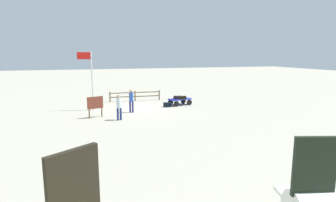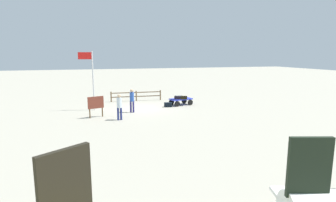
{
  "view_description": "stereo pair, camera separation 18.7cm",
  "coord_description": "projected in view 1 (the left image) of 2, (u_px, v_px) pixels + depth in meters",
  "views": [
    {
      "loc": [
        4.43,
        21.7,
        4.42
      ],
      "look_at": [
        -0.48,
        6.0,
        1.58
      ],
      "focal_mm": 29.31,
      "sensor_mm": 36.0,
      "label": 1
    },
    {
      "loc": [
        4.25,
        21.75,
        4.42
      ],
      "look_at": [
        -0.48,
        6.0,
        1.58
      ],
      "focal_mm": 29.31,
      "sensor_mm": 36.0,
      "label": 2
    }
  ],
  "objects": [
    {
      "name": "worker_trailing",
      "position": [
        131.0,
        99.0,
        20.7
      ],
      "size": [
        0.4,
        0.4,
        1.8
      ],
      "color": "navy",
      "rests_on": "ground"
    },
    {
      "name": "flagpole",
      "position": [
        90.0,
        75.0,
        21.21
      ],
      "size": [
        1.09,
        0.2,
        4.64
      ],
      "color": "silver",
      "rests_on": "ground"
    },
    {
      "name": "suitcase_tan",
      "position": [
        178.0,
        97.0,
        24.0
      ],
      "size": [
        0.55,
        0.38,
        0.25
      ],
      "color": "gray",
      "rests_on": "luggage_cart"
    },
    {
      "name": "wooden_fence",
      "position": [
        135.0,
        95.0,
        25.86
      ],
      "size": [
        4.78,
        0.36,
        0.96
      ],
      "color": "brown",
      "rests_on": "ground"
    },
    {
      "name": "suitcase_grey",
      "position": [
        177.0,
        98.0,
        23.45
      ],
      "size": [
        0.61,
        0.43,
        0.27
      ],
      "color": "black",
      "rests_on": "luggage_cart"
    },
    {
      "name": "worker_lead",
      "position": [
        119.0,
        105.0,
        18.31
      ],
      "size": [
        0.36,
        0.36,
        1.76
      ],
      "color": "navy",
      "rests_on": "ground"
    },
    {
      "name": "ground_plane",
      "position": [
        141.0,
        108.0,
        22.46
      ],
      "size": [
        120.0,
        120.0,
        0.0
      ],
      "primitive_type": "plane",
      "color": "#A8A290"
    },
    {
      "name": "luggage_cart",
      "position": [
        180.0,
        100.0,
        23.88
      ],
      "size": [
        2.08,
        1.47,
        0.57
      ],
      "color": "blue",
      "rests_on": "ground"
    },
    {
      "name": "suitcase_olive",
      "position": [
        167.0,
        105.0,
        23.01
      ],
      "size": [
        0.68,
        0.45,
        0.37
      ],
      "color": "black",
      "rests_on": "ground"
    },
    {
      "name": "suitcase_navy",
      "position": [
        183.0,
        98.0,
        23.49
      ],
      "size": [
        0.6,
        0.38,
        0.27
      ],
      "color": "black",
      "rests_on": "luggage_cart"
    },
    {
      "name": "signboard",
      "position": [
        95.0,
        104.0,
        19.05
      ],
      "size": [
        1.1,
        0.41,
        1.49
      ],
      "color": "#4C3319",
      "rests_on": "ground"
    }
  ]
}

